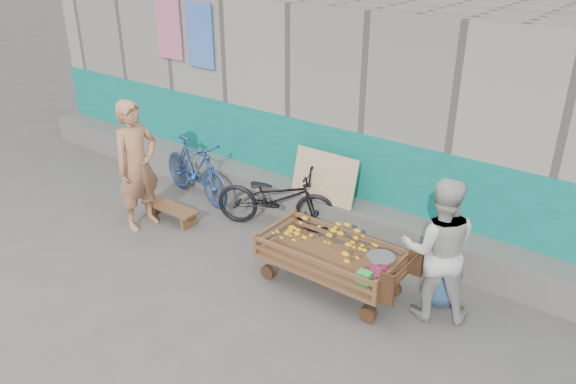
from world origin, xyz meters
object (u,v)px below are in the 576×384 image
Objects in this scene: bench at (170,210)px; woman at (438,250)px; child at (444,266)px; bicycle_dark at (276,198)px; bicycle_blue at (196,169)px; banana_cart at (328,248)px; vendor_man at (137,166)px.

woman is (3.99, 0.25, 0.66)m from bench.
child is 0.57× the size of bicycle_dark.
bicycle_blue is at bearing -31.89° from child.
bench is at bearing -20.86° from child.
bicycle_blue reaches higher than bicycle_dark.
vendor_man reaches higher than banana_cart.
bicycle_blue is at bearing 165.02° from banana_cart.
banana_cart is 1.32m from child.
vendor_man reaches higher than bench.
bicycle_dark is at bearing -51.71° from vendor_man.
vendor_man is 4.30m from child.
child reaches higher than bicycle_dark.
bicycle_blue is at bearing -34.09° from woman.
vendor_man is at bearing -18.95° from woman.
vendor_man reaches higher than woman.
bench is 0.50× the size of vendor_man.
banana_cart is 1.05× the size of bicycle_dark.
bicycle_dark is (1.57, 1.12, -0.47)m from vendor_man.
child is at bearing 22.30° from banana_cart.
bench is at bearing 179.66° from banana_cart.
child is (4.20, 0.82, -0.44)m from vendor_man.
child is at bearing -76.16° from vendor_man.
bicycle_blue is (-4.23, 0.30, -0.01)m from child.
banana_cart is 2.79m from bench.
vendor_man is 1.13× the size of woman.
vendor_man is at bearing -173.95° from banana_cart.
bicycle_dark is at bearing -34.39° from child.
woman reaches higher than bench.
bicycle_blue reaches higher than banana_cart.
woman is 2.71m from bicycle_dark.
vendor_man reaches higher than child.
banana_cart is at bearing -142.08° from bicycle_dark.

